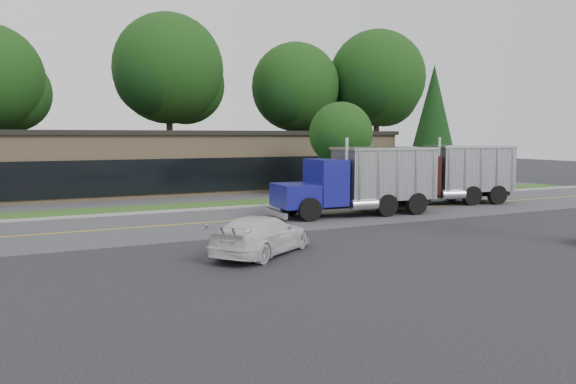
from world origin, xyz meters
TOP-DOWN VIEW (x-y plane):
  - ground at (0.00, 0.00)m, footprint 140.00×140.00m
  - road at (0.00, 9.00)m, footprint 60.00×8.00m
  - center_line at (0.00, 9.00)m, footprint 60.00×0.12m
  - curb at (0.00, 13.20)m, footprint 60.00×0.30m
  - grass_verge at (0.00, 15.00)m, footprint 60.00×3.40m
  - far_parking at (0.00, 20.00)m, footprint 60.00×7.00m
  - strip_mall at (2.00, 26.00)m, footprint 32.00×12.00m
  - tree_far_c at (4.16, 34.12)m, footprint 10.23×9.63m
  - tree_far_d at (16.14, 33.11)m, footprint 8.97×8.44m
  - tree_far_e at (24.15, 31.12)m, footprint 10.02×9.43m
  - evergreen_right at (20.00, 18.00)m, footprint 4.08×4.08m
  - tree_verge at (10.06, 15.05)m, footprint 4.26×4.01m
  - dump_truck_blue at (7.14, 8.13)m, footprint 8.50×3.17m
  - dump_truck_maroon at (14.34, 9.65)m, footprint 8.13×4.17m
  - rally_car at (-1.29, 1.68)m, footprint 4.72×4.15m

SIDE VIEW (x-z plane):
  - ground at x=0.00m, z-range 0.00..0.00m
  - road at x=0.00m, z-range -0.01..0.01m
  - center_line at x=0.00m, z-range 0.00..0.00m
  - curb at x=0.00m, z-range -0.06..0.06m
  - grass_verge at x=0.00m, z-range -0.01..0.01m
  - far_parking at x=0.00m, z-range -0.01..0.01m
  - rally_car at x=-1.29m, z-range 0.00..1.31m
  - dump_truck_maroon at x=14.34m, z-range 0.12..3.48m
  - dump_truck_blue at x=7.14m, z-range 0.13..3.49m
  - strip_mall at x=2.00m, z-range 0.00..4.00m
  - tree_verge at x=10.06m, z-range 0.83..6.91m
  - evergreen_right at x=20.00m, z-range 0.46..9.72m
  - tree_far_d at x=16.14m, z-range 1.77..14.56m
  - tree_far_e at x=24.15m, z-range 1.98..16.27m
  - tree_far_c at x=4.16m, z-range 2.02..16.61m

